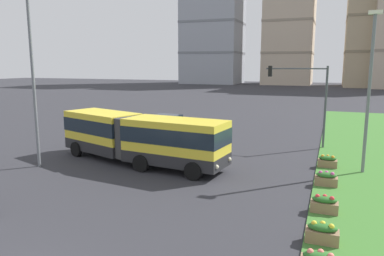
{
  "coord_description": "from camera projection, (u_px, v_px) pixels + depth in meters",
  "views": [
    {
      "loc": [
        7.94,
        -6.15,
        6.11
      ],
      "look_at": [
        -0.17,
        14.92,
        2.2
      ],
      "focal_mm": 34.19,
      "sensor_mm": 36.0,
      "label": 1
    }
  ],
  "objects": [
    {
      "name": "flower_planter_2",
      "position": [
        322.0,
        233.0,
        12.54
      ],
      "size": [
        1.1,
        0.56,
        0.74
      ],
      "color": "#937051",
      "rests_on": "grass_median"
    },
    {
      "name": "traffic_light_far_right",
      "position": [
        305.0,
        91.0,
        26.89
      ],
      "size": [
        4.44,
        0.28,
        6.04
      ],
      "color": "#474C51",
      "rests_on": "ground"
    },
    {
      "name": "streetlight_left",
      "position": [
        33.0,
        75.0,
        21.35
      ],
      "size": [
        0.7,
        0.28,
        10.15
      ],
      "color": "slate",
      "rests_on": "ground"
    },
    {
      "name": "flower_planter_3",
      "position": [
        324.0,
        204.0,
        15.12
      ],
      "size": [
        1.1,
        0.56,
        0.74
      ],
      "color": "#937051",
      "rests_on": "grass_median"
    },
    {
      "name": "streetlight_median",
      "position": [
        369.0,
        87.0,
        20.01
      ],
      "size": [
        0.7,
        0.28,
        8.96
      ],
      "color": "slate",
      "rests_on": "ground"
    },
    {
      "name": "flower_planter_5",
      "position": [
        327.0,
        161.0,
        21.81
      ],
      "size": [
        1.1,
        0.56,
        0.74
      ],
      "color": "#937051",
      "rests_on": "grass_median"
    },
    {
      "name": "car_black_sedan",
      "position": [
        168.0,
        124.0,
        33.67
      ],
      "size": [
        4.53,
        2.31,
        1.58
      ],
      "color": "black",
      "rests_on": "ground"
    },
    {
      "name": "apartment_tower_west",
      "position": [
        213.0,
        9.0,
        118.47
      ],
      "size": [
        18.46,
        15.59,
        48.03
      ],
      "color": "#9EA3AD",
      "rests_on": "ground"
    },
    {
      "name": "apartment_tower_westcentre",
      "position": [
        290.0,
        8.0,
        112.77
      ],
      "size": [
        14.75,
        16.28,
        46.91
      ],
      "color": "#C6B299",
      "rests_on": "ground"
    },
    {
      "name": "articulated_bus",
      "position": [
        139.0,
        137.0,
        22.77
      ],
      "size": [
        12.03,
        4.99,
        3.0
      ],
      "color": "yellow",
      "rests_on": "ground"
    },
    {
      "name": "flower_planter_4",
      "position": [
        326.0,
        179.0,
        18.48
      ],
      "size": [
        1.1,
        0.56,
        0.74
      ],
      "color": "#937051",
      "rests_on": "grass_median"
    }
  ]
}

